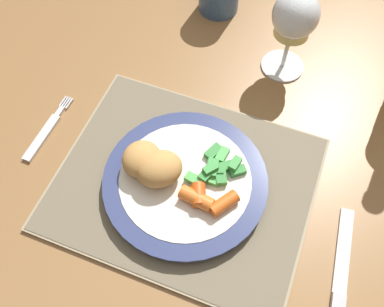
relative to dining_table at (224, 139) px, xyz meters
The scene contains 10 objects.
ground_plane 0.65m from the dining_table, ahead, with size 6.00×6.00×0.00m, color #4C4238.
dining_table is the anchor object (origin of this frame).
placemat 0.18m from the dining_table, 95.93° to the right, with size 0.36×0.29×0.01m.
dinner_plate 0.19m from the dining_table, 94.61° to the right, with size 0.23×0.23×0.02m.
breaded_croquettes 0.22m from the dining_table, 110.45° to the right, with size 0.10×0.08×0.04m.
green_beans_pile 0.18m from the dining_table, 78.98° to the right, with size 0.08×0.08×0.02m.
glazed_carrots 0.22m from the dining_table, 81.78° to the right, with size 0.08×0.04×0.02m.
fork 0.30m from the dining_table, 149.51° to the right, with size 0.02×0.13×0.01m.
table_knife 0.33m from the dining_table, 44.32° to the right, with size 0.04×0.19×0.01m.
wine_glass 0.24m from the dining_table, 63.98° to the left, with size 0.07×0.07×0.15m.
Camera 1 is at (0.09, -0.40, 1.30)m, focal length 40.00 mm.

